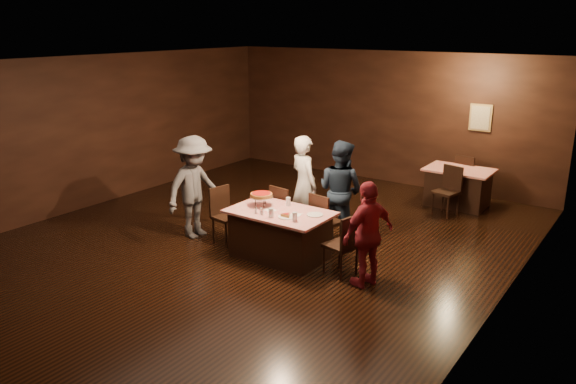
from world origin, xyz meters
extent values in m
plane|color=black|center=(0.00, 0.00, 0.00)|extent=(10.00, 10.00, 0.00)
cube|color=silver|center=(0.00, 0.00, 3.00)|extent=(8.00, 10.00, 0.04)
cube|color=black|center=(0.00, 5.00, 1.50)|extent=(8.00, 0.04, 3.00)
cube|color=black|center=(-4.00, 0.00, 1.50)|extent=(0.04, 10.00, 3.00)
cube|color=black|center=(4.00, 0.00, 1.50)|extent=(0.04, 10.00, 3.00)
cube|color=tan|center=(2.20, 4.97, 1.70)|extent=(0.46, 0.03, 0.56)
cube|color=beige|center=(2.20, 4.95, 1.70)|extent=(0.38, 0.01, 0.48)
cube|color=#A40A0C|center=(0.70, -0.12, 0.39)|extent=(1.60, 1.00, 0.77)
cube|color=red|center=(2.13, 4.10, 0.39)|extent=(1.30, 0.90, 0.77)
cube|color=black|center=(0.30, 0.63, 0.47)|extent=(0.47, 0.47, 0.95)
cube|color=black|center=(1.10, 0.63, 0.47)|extent=(0.49, 0.49, 0.95)
cube|color=black|center=(-0.40, -0.12, 0.47)|extent=(0.48, 0.48, 0.95)
cube|color=black|center=(1.80, -0.12, 0.47)|extent=(0.50, 0.50, 0.95)
cube|color=black|center=(2.13, 3.40, 0.47)|extent=(0.51, 0.51, 0.95)
cube|color=black|center=(2.13, 4.70, 0.47)|extent=(0.49, 0.49, 0.95)
imported|color=silver|center=(0.39, 1.04, 0.88)|extent=(0.75, 0.65, 1.75)
imported|color=#162334|center=(1.07, 1.13, 0.87)|extent=(0.90, 0.73, 1.73)
imported|color=#54555A|center=(-1.04, -0.21, 0.89)|extent=(0.74, 1.20, 1.78)
imported|color=maroon|center=(2.29, -0.22, 0.77)|extent=(0.65, 0.97, 1.53)
cylinder|color=black|center=(0.30, 0.03, 0.84)|extent=(0.01, 0.01, 0.15)
cylinder|color=black|center=(0.22, -0.12, 0.84)|extent=(0.01, 0.01, 0.15)
cylinder|color=black|center=(0.39, -0.12, 0.84)|extent=(0.01, 0.01, 0.15)
cylinder|color=silver|center=(0.30, -0.07, 0.93)|extent=(0.38, 0.38, 0.01)
cylinder|color=#B27233|center=(0.30, -0.07, 0.96)|extent=(0.35, 0.35, 0.05)
cylinder|color=#A5140C|center=(0.30, -0.07, 0.98)|extent=(0.30, 0.30, 0.01)
cylinder|color=white|center=(0.95, -0.30, 0.78)|extent=(0.25, 0.25, 0.01)
cylinder|color=#B27233|center=(0.95, -0.30, 0.81)|extent=(0.18, 0.18, 0.04)
cylinder|color=#A5140C|center=(0.95, -0.30, 0.83)|extent=(0.14, 0.14, 0.01)
cylinder|color=white|center=(1.25, 0.03, 0.78)|extent=(0.25, 0.25, 0.01)
cylinder|color=silver|center=(0.75, -0.42, 0.84)|extent=(0.08, 0.08, 0.14)
cylinder|color=silver|center=(1.15, -0.37, 0.84)|extent=(0.08, 0.08, 0.14)
cylinder|color=silver|center=(0.65, 0.18, 0.84)|extent=(0.08, 0.08, 0.14)
cylinder|color=silver|center=(0.52, -0.37, 0.81)|extent=(0.04, 0.04, 0.08)
cylinder|color=silver|center=(0.52, -0.37, 0.85)|extent=(0.05, 0.05, 0.02)
cylinder|color=silver|center=(0.58, -0.42, 0.81)|extent=(0.04, 0.04, 0.08)
cylinder|color=silver|center=(0.58, -0.42, 0.85)|extent=(0.05, 0.05, 0.02)
cylinder|color=silver|center=(0.46, -0.42, 0.81)|extent=(0.04, 0.04, 0.08)
cylinder|color=silver|center=(0.46, -0.42, 0.85)|extent=(0.05, 0.05, 0.02)
cube|color=white|center=(1.00, -0.12, 0.77)|extent=(0.19, 0.19, 0.01)
cube|color=white|center=(0.55, -0.17, 0.77)|extent=(0.21, 0.21, 0.01)
camera|label=1|loc=(5.55, -6.85, 3.59)|focal=35.00mm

